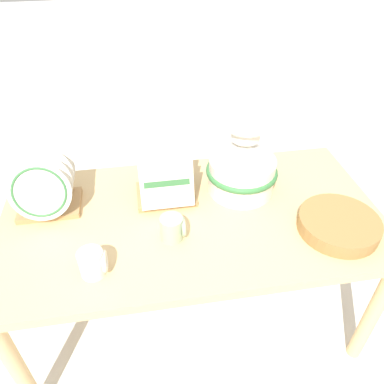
{
  "coord_description": "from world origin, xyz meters",
  "views": [
    {
      "loc": [
        -0.17,
        -1.03,
        1.56
      ],
      "look_at": [
        0.0,
        0.0,
        0.73
      ],
      "focal_mm": 35.0,
      "sensor_mm": 36.0,
      "label": 1
    }
  ],
  "objects_px": {
    "dish_rack_round_plates": "(45,190)",
    "wicker_charger_stack": "(339,224)",
    "ceramic_vase": "(242,163)",
    "mug_cream_glaze": "(93,263)",
    "mug_sage_glaze": "(173,228)",
    "dish_rack_square_plates": "(165,182)"
  },
  "relations": [
    {
      "from": "mug_sage_glaze",
      "to": "mug_cream_glaze",
      "type": "distance_m",
      "value": 0.29
    },
    {
      "from": "ceramic_vase",
      "to": "dish_rack_round_plates",
      "type": "distance_m",
      "value": 0.75
    },
    {
      "from": "dish_rack_round_plates",
      "to": "mug_cream_glaze",
      "type": "relative_size",
      "value": 2.64
    },
    {
      "from": "dish_rack_round_plates",
      "to": "dish_rack_square_plates",
      "type": "height_order",
      "value": "dish_rack_round_plates"
    },
    {
      "from": "dish_rack_round_plates",
      "to": "mug_cream_glaze",
      "type": "distance_m",
      "value": 0.39
    },
    {
      "from": "ceramic_vase",
      "to": "mug_cream_glaze",
      "type": "distance_m",
      "value": 0.67
    },
    {
      "from": "dish_rack_round_plates",
      "to": "mug_sage_glaze",
      "type": "distance_m",
      "value": 0.5
    },
    {
      "from": "wicker_charger_stack",
      "to": "mug_cream_glaze",
      "type": "relative_size",
      "value": 3.16
    },
    {
      "from": "dish_rack_round_plates",
      "to": "mug_cream_glaze",
      "type": "height_order",
      "value": "dish_rack_round_plates"
    },
    {
      "from": "mug_sage_glaze",
      "to": "mug_cream_glaze",
      "type": "bearing_deg",
      "value": -156.75
    },
    {
      "from": "dish_rack_square_plates",
      "to": "mug_cream_glaze",
      "type": "xyz_separation_m",
      "value": [
        -0.26,
        -0.34,
        -0.03
      ]
    },
    {
      "from": "dish_rack_round_plates",
      "to": "wicker_charger_stack",
      "type": "xyz_separation_m",
      "value": [
        1.03,
        -0.29,
        -0.06
      ]
    },
    {
      "from": "dish_rack_square_plates",
      "to": "ceramic_vase",
      "type": "bearing_deg",
      "value": -0.71
    },
    {
      "from": "ceramic_vase",
      "to": "dish_rack_round_plates",
      "type": "bearing_deg",
      "value": 179.95
    },
    {
      "from": "ceramic_vase",
      "to": "mug_cream_glaze",
      "type": "relative_size",
      "value": 3.4
    },
    {
      "from": "ceramic_vase",
      "to": "wicker_charger_stack",
      "type": "bearing_deg",
      "value": -45.44
    },
    {
      "from": "wicker_charger_stack",
      "to": "mug_sage_glaze",
      "type": "height_order",
      "value": "mug_sage_glaze"
    },
    {
      "from": "ceramic_vase",
      "to": "mug_cream_glaze",
      "type": "height_order",
      "value": "ceramic_vase"
    },
    {
      "from": "dish_rack_round_plates",
      "to": "ceramic_vase",
      "type": "bearing_deg",
      "value": -0.05
    },
    {
      "from": "mug_cream_glaze",
      "to": "ceramic_vase",
      "type": "bearing_deg",
      "value": 30.97
    },
    {
      "from": "dish_rack_round_plates",
      "to": "dish_rack_square_plates",
      "type": "relative_size",
      "value": 1.05
    },
    {
      "from": "mug_sage_glaze",
      "to": "dish_rack_square_plates",
      "type": "bearing_deg",
      "value": 90.03
    }
  ]
}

